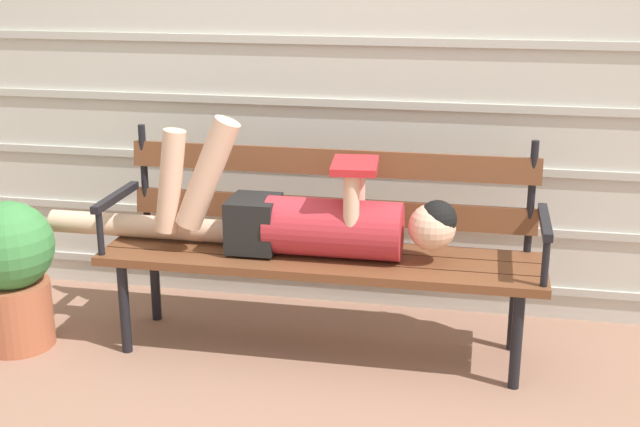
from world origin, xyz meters
The scene contains 5 objects.
ground_plane centered at (0.00, 0.00, 0.00)m, with size 12.00×12.00×0.00m, color #936B56.
house_siding centered at (0.00, 0.72, 1.12)m, with size 4.71×0.08×2.24m.
park_bench centered at (0.00, 0.22, 0.49)m, with size 1.83×0.45×0.91m.
reclining_person centered at (-0.10, 0.16, 0.59)m, with size 1.78×0.26×0.58m.
potted_plant centered at (-1.29, -0.05, 0.35)m, with size 0.38×0.38×0.65m.
Camera 1 is at (0.63, -3.05, 1.63)m, focal length 47.10 mm.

